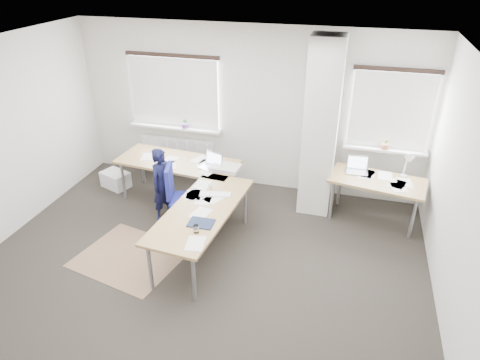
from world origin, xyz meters
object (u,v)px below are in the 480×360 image
(desk_main, at_px, (191,185))
(person, at_px, (163,185))
(desk_side, at_px, (377,182))
(task_chair, at_px, (184,210))

(desk_main, distance_m, person, 0.50)
(desk_main, height_order, person, person)
(desk_side, relative_size, person, 1.25)
(person, bearing_deg, task_chair, -88.62)
(desk_main, height_order, task_chair, task_chair)
(desk_side, xyz_separation_m, person, (-3.18, -0.81, -0.09))
(desk_main, distance_m, desk_side, 2.82)
(desk_side, height_order, task_chair, desk_side)
(desk_side, xyz_separation_m, task_chair, (-2.80, -0.94, -0.40))
(desk_side, bearing_deg, task_chair, -151.54)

